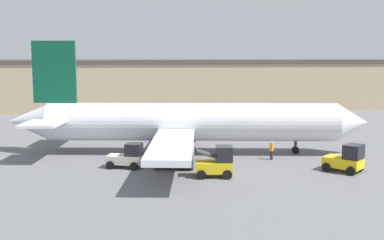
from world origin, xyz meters
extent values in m
plane|color=slate|center=(0.00, 0.00, 0.00)|extent=(400.00, 400.00, 0.00)
cube|color=tan|center=(2.57, 41.91, 3.96)|extent=(92.63, 17.28, 7.93)
cube|color=#47423D|center=(2.57, 41.91, 8.28)|extent=(92.63, 17.62, 0.70)
cylinder|color=white|center=(0.00, 0.00, 3.10)|extent=(28.31, 7.07, 3.67)
cone|color=white|center=(15.39, -1.89, 3.10)|extent=(3.35, 3.93, 3.60)
cone|color=white|center=(-15.93, 1.96, 3.10)|extent=(4.43, 3.95, 3.49)
cube|color=white|center=(-0.35, 8.69, 2.46)|extent=(4.96, 13.81, 0.50)
cube|color=white|center=(-2.44, -8.35, 2.46)|extent=(4.96, 13.81, 0.50)
cylinder|color=#ADADB2|center=(-0.59, 6.68, 1.17)|extent=(3.67, 2.63, 2.23)
cylinder|color=#ADADB2|center=(-2.19, -6.34, 1.17)|extent=(3.67, 2.63, 2.23)
cube|color=#0C4C33|center=(-13.20, 1.62, 7.92)|extent=(4.19, 0.87, 5.97)
cube|color=white|center=(-12.71, 5.63, 3.47)|extent=(3.82, 4.78, 0.24)
cube|color=white|center=(-13.69, -2.39, 3.47)|extent=(3.82, 4.78, 0.24)
cylinder|color=#38383D|center=(10.03, -1.23, 0.63)|extent=(0.28, 0.28, 1.26)
cylinder|color=black|center=(10.03, -1.23, 0.35)|extent=(0.74, 0.43, 0.70)
cylinder|color=#38383D|center=(-1.68, -2.20, 0.63)|extent=(0.28, 0.28, 1.26)
cylinder|color=black|center=(-1.68, -2.20, 0.45)|extent=(0.94, 0.46, 0.90)
cylinder|color=#38383D|center=(-1.10, 2.54, 0.63)|extent=(0.28, 0.28, 1.26)
cylinder|color=black|center=(-1.10, 2.54, 0.45)|extent=(0.94, 0.46, 0.90)
cylinder|color=#1E2338|center=(6.99, -3.61, 0.41)|extent=(0.27, 0.27, 0.81)
cylinder|color=orange|center=(6.99, -3.61, 1.14)|extent=(0.37, 0.37, 0.64)
sphere|color=tan|center=(6.99, -3.61, 1.58)|extent=(0.24, 0.24, 0.24)
cube|color=beige|center=(-6.34, -5.47, 0.72)|extent=(3.24, 2.18, 0.74)
cube|color=black|center=(-5.54, -5.69, 1.61)|extent=(1.60, 1.60, 1.05)
cylinder|color=black|center=(-5.53, -6.44, 0.35)|extent=(0.75, 0.45, 0.70)
cylinder|color=black|center=(-5.15, -5.04, 0.35)|extent=(0.75, 0.45, 0.70)
cylinder|color=black|center=(-7.53, -5.90, 0.35)|extent=(0.75, 0.45, 0.70)
cylinder|color=black|center=(-7.15, -4.50, 0.35)|extent=(0.75, 0.45, 0.70)
cube|color=yellow|center=(0.81, -9.25, 0.80)|extent=(3.04, 1.96, 0.86)
cube|color=black|center=(1.61, -9.33, 1.85)|extent=(1.42, 1.63, 1.23)
cube|color=#333333|center=(0.29, -9.20, 1.83)|extent=(1.91, 1.35, 0.70)
cylinder|color=black|center=(1.72, -10.19, 0.37)|extent=(0.77, 0.35, 0.74)
cylinder|color=black|center=(1.89, -8.52, 0.37)|extent=(0.77, 0.35, 0.74)
cylinder|color=black|center=(-0.28, -9.98, 0.37)|extent=(0.77, 0.35, 0.74)
cylinder|color=black|center=(-0.11, -8.32, 0.37)|extent=(0.77, 0.35, 0.74)
cube|color=yellow|center=(11.69, -8.63, 0.78)|extent=(3.33, 3.36, 0.82)
cube|color=black|center=(12.27, -9.23, 1.77)|extent=(2.04, 2.04, 1.17)
cylinder|color=black|center=(11.79, -9.99, 0.37)|extent=(0.71, 0.72, 0.73)
cylinder|color=black|center=(13.04, -8.78, 0.37)|extent=(0.71, 0.72, 0.73)
cylinder|color=black|center=(10.33, -8.49, 0.37)|extent=(0.71, 0.72, 0.73)
cylinder|color=black|center=(11.59, -7.27, 0.37)|extent=(0.71, 0.72, 0.73)
camera|label=1|loc=(-4.66, -46.04, 9.67)|focal=45.00mm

